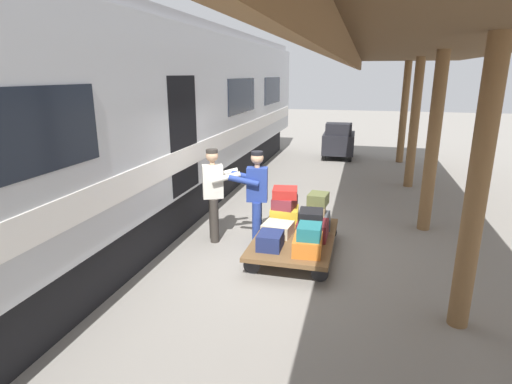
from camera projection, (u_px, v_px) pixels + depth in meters
The scene contains 19 objects.
ground_plane at pixel (284, 249), 7.31m from camera, with size 60.00×60.00×0.00m, color gray.
platform_canopy at pixel (459, 52), 5.82m from camera, with size 3.20×17.70×3.56m.
train_car at pixel (108, 126), 7.54m from camera, with size 3.02×20.47×4.00m.
luggage_cart at pixel (295, 239), 7.03m from camera, with size 1.31×2.14×0.33m.
suitcase_navy_fabric at pixel (270, 241), 6.51m from camera, with size 0.37×0.45×0.25m, color navy.
suitcase_yellow_case at pixel (284, 215), 7.60m from camera, with size 0.50×0.51×0.30m, color gold.
suitcase_orange_carryall at pixel (308, 244), 6.37m from camera, with size 0.43×0.61×0.25m, color #CC6B23.
suitcase_cream_canvas at pixel (278, 229), 7.06m from camera, with size 0.47×0.45×0.21m, color beige.
suitcase_slate_roller at pixel (316, 220), 7.47m from camera, with size 0.49×0.55×0.22m, color #4C515B.
suitcase_maroon_trunk at pixel (312, 230), 6.91m from camera, with size 0.49×0.48×0.29m, color maroon.
suitcase_tan_vintage at pixel (316, 210), 7.42m from camera, with size 0.31×0.42×0.17m, color tan.
suitcase_black_hardshell at pixel (311, 216), 6.82m from camera, with size 0.38×0.43×0.20m, color black.
suitcase_olive_duffel at pixel (318, 199), 7.38m from camera, with size 0.32×0.40×0.21m, color brown.
suitcase_burgundy_valise at pixel (285, 202), 7.55m from camera, with size 0.37×0.51×0.20m, color maroon.
suitcase_teal_softside at pixel (309, 231), 6.28m from camera, with size 0.35×0.42×0.20m, color #1E666B.
suitcase_red_plastic at pixel (285, 193), 7.50m from camera, with size 0.44×0.44×0.17m, color #AD231E.
porter_in_overalls at pixel (256, 195), 7.29m from camera, with size 0.71×0.50×1.70m.
porter_by_door at pixel (214, 192), 7.49m from camera, with size 0.74×0.60×1.70m.
baggage_tug at pixel (339, 141), 15.05m from camera, with size 1.13×1.72×1.30m.
Camera 1 is at (-1.21, 6.66, 2.98)m, focal length 29.14 mm.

